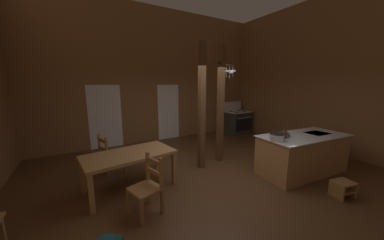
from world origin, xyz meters
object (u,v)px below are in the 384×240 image
at_px(stockpot_on_counter, 277,137).
at_px(kitchen_island, 302,154).
at_px(stove_range, 237,122).
at_px(mixing_bowl_on_counter, 284,135).
at_px(bottle_tall_on_counter, 285,134).
at_px(ladderback_chair_near_window, 148,186).
at_px(ladderback_chair_by_post, 110,155).
at_px(step_stool, 343,188).
at_px(dining_table, 129,157).

bearing_deg(stockpot_on_counter, kitchen_island, -1.79).
relative_size(kitchen_island, stove_range, 1.69).
distance_m(mixing_bowl_on_counter, bottle_tall_on_counter, 0.20).
bearing_deg(ladderback_chair_near_window, bottle_tall_on_counter, -6.74).
bearing_deg(ladderback_chair_by_post, ladderback_chair_near_window, -79.39).
height_order(step_stool, dining_table, dining_table).
bearing_deg(stockpot_on_counter, ladderback_chair_by_post, 144.27).
relative_size(ladderback_chair_near_window, bottle_tall_on_counter, 3.77).
distance_m(dining_table, mixing_bowl_on_counter, 3.38).
distance_m(kitchen_island, bottle_tall_on_counter, 0.87).
bearing_deg(dining_table, mixing_bowl_on_counter, -19.99).
relative_size(kitchen_island, bottle_tall_on_counter, 8.87).
distance_m(ladderback_chair_by_post, stockpot_on_counter, 3.73).
bearing_deg(bottle_tall_on_counter, ladderback_chair_near_window, 173.26).
xyz_separation_m(stockpot_on_counter, bottle_tall_on_counter, (0.28, 0.01, 0.02)).
height_order(stove_range, bottle_tall_on_counter, stove_range).
distance_m(dining_table, ladderback_chair_by_post, 0.94).
height_order(stove_range, stockpot_on_counter, stove_range).
relative_size(step_stool, stockpot_on_counter, 1.13).
xyz_separation_m(kitchen_island, stockpot_on_counter, (-0.95, 0.03, 0.54)).
relative_size(step_stool, ladderback_chair_near_window, 0.43).
bearing_deg(step_stool, kitchen_island, 71.88).
bearing_deg(dining_table, stockpot_on_counter, -25.02).
bearing_deg(mixing_bowl_on_counter, ladderback_chair_near_window, 175.64).
bearing_deg(stockpot_on_counter, step_stool, -58.90).
relative_size(kitchen_island, ladderback_chair_near_window, 2.35).
xyz_separation_m(ladderback_chair_near_window, stockpot_on_counter, (2.66, -0.36, 0.54)).
height_order(ladderback_chair_near_window, bottle_tall_on_counter, bottle_tall_on_counter).
xyz_separation_m(ladderback_chair_near_window, mixing_bowl_on_counter, (3.09, -0.24, 0.51)).
relative_size(ladderback_chair_near_window, ladderback_chair_by_post, 1.00).
xyz_separation_m(dining_table, stockpot_on_counter, (2.74, -1.28, 0.34)).
distance_m(step_stool, dining_table, 4.10).
height_order(ladderback_chair_by_post, bottle_tall_on_counter, bottle_tall_on_counter).
relative_size(kitchen_island, dining_table, 1.24).
bearing_deg(ladderback_chair_by_post, stove_range, 15.77).
height_order(stove_range, ladderback_chair_near_window, stove_range).
xyz_separation_m(ladderback_chair_near_window, bottle_tall_on_counter, (2.94, -0.35, 0.56)).
bearing_deg(kitchen_island, step_stool, -108.12).
bearing_deg(bottle_tall_on_counter, step_stool, -71.93).
height_order(stove_range, mixing_bowl_on_counter, stove_range).
bearing_deg(bottle_tall_on_counter, mixing_bowl_on_counter, 36.69).
bearing_deg(ladderback_chair_by_post, bottle_tall_on_counter, -33.17).
relative_size(ladderback_chair_near_window, mixing_bowl_on_counter, 3.99).
relative_size(stockpot_on_counter, bottle_tall_on_counter, 1.44).
relative_size(stockpot_on_counter, mixing_bowl_on_counter, 1.53).
distance_m(kitchen_island, dining_table, 3.91).
height_order(step_stool, stockpot_on_counter, stockpot_on_counter).
distance_m(kitchen_island, step_stool, 1.09).
bearing_deg(ladderback_chair_near_window, step_stool, -22.95).
bearing_deg(ladderback_chair_near_window, kitchen_island, -6.18).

